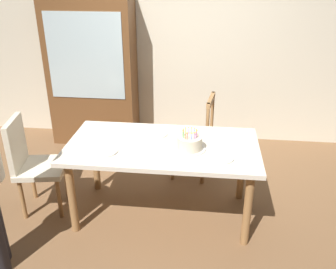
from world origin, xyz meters
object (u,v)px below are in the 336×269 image
at_px(plate_near_guest, 221,158).
at_px(china_cabinet, 92,72).
at_px(birthday_cake, 190,143).
at_px(chair_upholstered, 31,160).
at_px(plate_near_celebrant, 105,151).
at_px(chair_spindle_back, 194,138).
at_px(plate_far_side, 156,134).
at_px(dining_table, 163,153).

bearing_deg(plate_near_guest, china_cabinet, 132.75).
height_order(birthday_cake, chair_upholstered, chair_upholstered).
distance_m(plate_near_celebrant, chair_upholstered, 0.82).
relative_size(chair_spindle_back, china_cabinet, 0.50).
bearing_deg(birthday_cake, plate_far_side, 140.24).
distance_m(plate_far_side, chair_spindle_back, 0.72).
relative_size(birthday_cake, chair_spindle_back, 0.29).
bearing_deg(birthday_cake, dining_table, 163.30).
xyz_separation_m(birthday_cake, plate_near_celebrant, (-0.72, -0.13, -0.05)).
distance_m(dining_table, chair_spindle_back, 0.83).
height_order(dining_table, chair_upholstered, chair_upholstered).
relative_size(dining_table, birthday_cake, 6.14).
height_order(plate_far_side, plate_near_guest, same).
xyz_separation_m(plate_far_side, plate_near_guest, (0.60, -0.40, 0.00)).
xyz_separation_m(birthday_cake, chair_upholstered, (-1.49, 0.02, -0.27)).
relative_size(chair_spindle_back, chair_upholstered, 1.00).
xyz_separation_m(plate_near_celebrant, china_cabinet, (-0.64, 1.76, 0.20)).
relative_size(plate_near_celebrant, china_cabinet, 0.12).
bearing_deg(plate_far_side, china_cabinet, 127.11).
height_order(plate_near_celebrant, plate_near_guest, same).
bearing_deg(chair_spindle_back, plate_near_guest, -74.62).
bearing_deg(chair_spindle_back, plate_near_celebrant, -126.70).
bearing_deg(plate_far_side, plate_near_guest, -33.95).
distance_m(dining_table, chair_upholstered, 1.25).
xyz_separation_m(plate_far_side, chair_upholstered, (-1.16, -0.26, -0.22)).
distance_m(birthday_cake, plate_near_celebrant, 0.73).
distance_m(dining_table, plate_far_side, 0.24).
xyz_separation_m(plate_far_side, chair_spindle_back, (0.34, 0.56, -0.29)).
relative_size(plate_near_guest, chair_upholstered, 0.23).
relative_size(birthday_cake, china_cabinet, 0.15).
relative_size(birthday_cake, chair_upholstered, 0.29).
xyz_separation_m(dining_table, plate_near_celebrant, (-0.47, -0.20, 0.09)).
relative_size(plate_near_guest, china_cabinet, 0.12).
xyz_separation_m(plate_near_celebrant, chair_spindle_back, (0.72, 0.97, -0.29)).
bearing_deg(dining_table, plate_near_celebrant, -156.81).
bearing_deg(chair_upholstered, dining_table, 2.48).
bearing_deg(plate_far_side, dining_table, -67.00).
bearing_deg(dining_table, plate_near_guest, -21.44).
height_order(plate_far_side, china_cabinet, china_cabinet).
distance_m(dining_table, china_cabinet, 1.94).
relative_size(plate_near_celebrant, chair_upholstered, 0.23).
bearing_deg(plate_far_side, chair_upholstered, -167.55).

